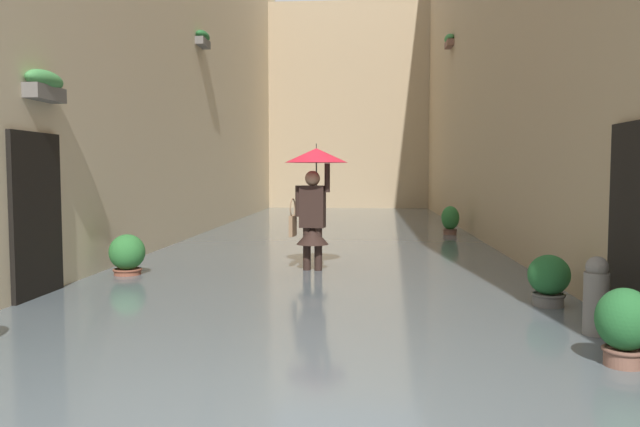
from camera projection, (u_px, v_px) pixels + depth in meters
ground_plane at (334, 245)px, 14.37m from camera, size 60.00×60.00×0.00m
flood_water at (334, 241)px, 14.36m from camera, size 7.38×28.18×0.20m
building_facade_right at (156, 38)px, 14.34m from camera, size 2.04×26.18×9.69m
building_facade_far at (349, 110)px, 26.00m from camera, size 10.18×1.80×8.64m
person_wading at (314, 187)px, 9.39m from camera, size 0.96×0.96×2.15m
potted_plant_mid_right at (127, 258)px, 9.07m from camera, size 0.52×0.52×0.80m
potted_plant_far_left at (624, 331)px, 4.81m from camera, size 0.44×0.44×0.82m
potted_plant_mid_left at (549, 284)px, 6.96m from camera, size 0.47×0.47×0.78m
potted_plant_near_left at (450, 222)px, 14.79m from camera, size 0.43×0.43×0.89m
mooring_bollard at (596, 306)px, 5.73m from camera, size 0.23×0.23×0.94m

